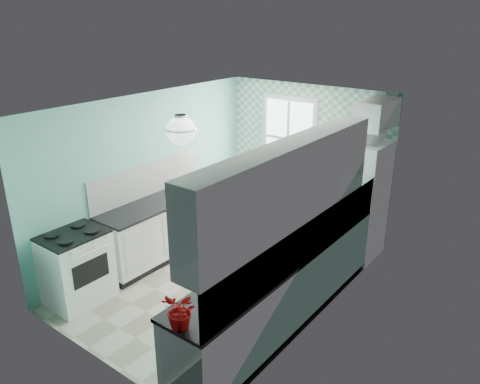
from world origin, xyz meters
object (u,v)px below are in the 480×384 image
Objects in this scene: fruit_bowl at (221,298)px; sink at (320,229)px; ceiling_light at (181,130)px; microwave at (362,131)px; stove at (77,266)px; potted_plant at (181,311)px; fridge at (356,199)px.

sink is at bearing 89.87° from fruit_bowl.
ceiling_light is 2.83m from microwave.
fruit_bowl is 3.51m from microwave.
microwave is at bearing 55.25° from stove.
potted_plant is at bearing -47.88° from ceiling_light.
ceiling_light is at bearing 146.98° from fruit_bowl.
fruit_bowl is at bearing 94.52° from microwave.
fruit_bowl reaches higher than stove.
stove is 2.53m from potted_plant.
fridge is 3.92m from potted_plant.
fruit_bowl is (-0.00, -2.03, 0.04)m from sink.
sink reaches higher than potted_plant.
potted_plant reaches higher than fruit_bowl.
potted_plant is (2.40, -0.51, 0.62)m from stove.
fridge is at bearing 91.32° from potted_plant.
sink reaches higher than stove.
fruit_bowl is at bearing -89.10° from fridge.
sink is 1.69m from microwave.
sink is at bearing 89.90° from potted_plant.
stove is at bearing -179.00° from fruit_bowl.
stove is 2.61× the size of potted_plant.
microwave is (-0.09, 3.91, 0.86)m from potted_plant.
ceiling_light is 2.23m from sink.
sink is at bearing -86.56° from fridge.
microwave is at bearing 91.53° from fruit_bowl.
ceiling_light is 3.15m from fridge.
microwave is (-0.09, 3.36, 1.01)m from fruit_bowl.
ceiling_light is at bearing -132.00° from sink.
fridge is 5.01× the size of potted_plant.
potted_plant is (0.09, -3.91, 0.21)m from fridge.
fridge is 7.21× the size of fruit_bowl.
fruit_bowl is (0.09, -3.36, 0.06)m from fridge.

